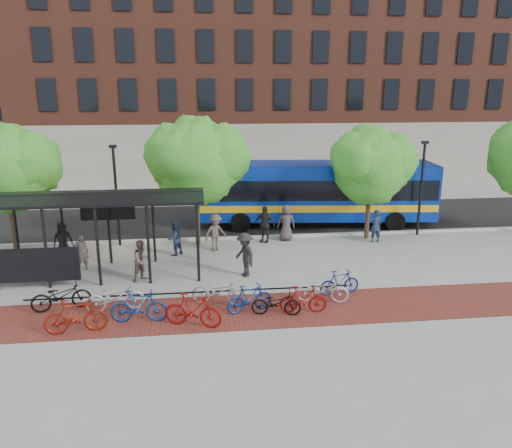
{
  "coord_description": "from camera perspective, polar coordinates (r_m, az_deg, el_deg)",
  "views": [
    {
      "loc": [
        -2.93,
        -21.52,
        7.84
      ],
      "look_at": [
        -0.25,
        1.05,
        1.6
      ],
      "focal_mm": 35.0,
      "sensor_mm": 36.0,
      "label": 1
    }
  ],
  "objects": [
    {
      "name": "pedestrian_1",
      "position": [
        23.31,
        -19.33,
        -3.06
      ],
      "size": [
        0.66,
        0.5,
        1.64
      ],
      "primitive_type": "imported",
      "rotation": [
        0.0,
        0.0,
        3.34
      ],
      "color": "#453B37",
      "rests_on": "ground"
    },
    {
      "name": "pedestrian_4",
      "position": [
        25.95,
        0.98,
        -0.01
      ],
      "size": [
        1.21,
        0.98,
        1.93
      ],
      "primitive_type": "imported",
      "rotation": [
        0.0,
        0.0,
        5.75
      ],
      "color": "black",
      "rests_on": "ground"
    },
    {
      "name": "bike_11",
      "position": [
        19.86,
        9.53,
        -6.58
      ],
      "size": [
        1.7,
        0.75,
        0.99
      ],
      "primitive_type": "imported",
      "rotation": [
        0.0,
        0.0,
        1.75
      ],
      "color": "navy",
      "rests_on": "ground"
    },
    {
      "name": "building_brick",
      "position": [
        49.29,
        8.87,
        17.69
      ],
      "size": [
        55.0,
        14.0,
        20.0
      ],
      "primitive_type": "cube",
      "color": "brown",
      "rests_on": "ground"
    },
    {
      "name": "bike_7",
      "position": [
        18.11,
        -0.77,
        -8.46
      ],
      "size": [
        1.82,
        1.0,
        1.06
      ],
      "primitive_type": "imported",
      "rotation": [
        0.0,
        0.0,
        1.88
      ],
      "color": "navy",
      "rests_on": "ground"
    },
    {
      "name": "pedestrian_9",
      "position": [
        21.25,
        -1.29,
        -3.54
      ],
      "size": [
        1.19,
        1.43,
        1.92
      ],
      "primitive_type": "imported",
      "rotation": [
        0.0,
        0.0,
        5.17
      ],
      "color": "black",
      "rests_on": "ground"
    },
    {
      "name": "bike_rack_rail",
      "position": [
        19.1,
        -7.37,
        -9.01
      ],
      "size": [
        12.0,
        0.05,
        0.95
      ],
      "primitive_type": "cube",
      "color": "black",
      "rests_on": "ground"
    },
    {
      "name": "curb",
      "position": [
        26.84,
        -0.21,
        -1.5
      ],
      "size": [
        160.0,
        0.25,
        0.12
      ],
      "primitive_type": "cube",
      "color": "#B7B7B2",
      "rests_on": "ground"
    },
    {
      "name": "bike_6",
      "position": [
        18.69,
        -4.31,
        -7.67
      ],
      "size": [
        2.19,
        1.36,
        1.09
      ],
      "primitive_type": "imported",
      "rotation": [
        0.0,
        0.0,
        1.24
      ],
      "color": "#A5A6A8",
      "rests_on": "ground"
    },
    {
      "name": "bike_0",
      "position": [
        19.57,
        -21.39,
        -7.65
      ],
      "size": [
        2.19,
        1.2,
        1.09
      ],
      "primitive_type": "imported",
      "rotation": [
        0.0,
        0.0,
        1.81
      ],
      "color": "black",
      "rests_on": "ground"
    },
    {
      "name": "brick_strip",
      "position": [
        18.3,
        -3.26,
        -10.02
      ],
      "size": [
        24.0,
        3.0,
        0.01
      ],
      "primitive_type": "cube",
      "color": "maroon",
      "rests_on": "ground"
    },
    {
      "name": "bike_10",
      "position": [
        19.06,
        7.59,
        -7.38
      ],
      "size": [
        2.07,
        1.11,
        1.03
      ],
      "primitive_type": "imported",
      "rotation": [
        0.0,
        0.0,
        1.35
      ],
      "color": "silver",
      "rests_on": "ground"
    },
    {
      "name": "tree_c",
      "position": [
        26.72,
        13.12,
        6.81
      ],
      "size": [
        4.66,
        3.8,
        5.92
      ],
      "color": "#382619",
      "rests_on": "ground"
    },
    {
      "name": "bus_shelter",
      "position": [
        22.21,
        -20.16,
        1.81
      ],
      "size": [
        10.6,
        3.07,
        3.6
      ],
      "color": "black",
      "rests_on": "ground"
    },
    {
      "name": "bike_1",
      "position": [
        17.63,
        -19.93,
        -9.86
      ],
      "size": [
        2.07,
        0.79,
        1.21
      ],
      "primitive_type": "imported",
      "rotation": [
        0.0,
        0.0,
        1.68
      ],
      "color": "maroon",
      "rests_on": "ground"
    },
    {
      "name": "tree_a",
      "position": [
        26.68,
        -26.52,
        5.99
      ],
      "size": [
        4.9,
        4.0,
        6.18
      ],
      "color": "#382619",
      "rests_on": "ground"
    },
    {
      "name": "bike_5",
      "position": [
        17.16,
        -7.2,
        -9.73
      ],
      "size": [
        2.08,
        1.18,
        1.2
      ],
      "primitive_type": "imported",
      "rotation": [
        0.0,
        0.0,
        1.24
      ],
      "color": "maroon",
      "rests_on": "ground"
    },
    {
      "name": "lamp_post_left",
      "position": [
        25.95,
        -15.69,
        3.46
      ],
      "size": [
        0.35,
        0.2,
        5.12
      ],
      "color": "black",
      "rests_on": "ground"
    },
    {
      "name": "lamp_post_right",
      "position": [
        28.27,
        18.37,
        4.19
      ],
      "size": [
        0.35,
        0.2,
        5.12
      ],
      "color": "black",
      "rests_on": "ground"
    },
    {
      "name": "asphalt_street",
      "position": [
        30.68,
        -1.07,
        0.56
      ],
      "size": [
        160.0,
        8.0,
        0.01
      ],
      "primitive_type": "cube",
      "color": "black",
      "rests_on": "ground"
    },
    {
      "name": "pedestrian_2",
      "position": [
        24.26,
        -9.29,
        -1.64
      ],
      "size": [
        1.02,
        1.02,
        1.67
      ],
      "primitive_type": "imported",
      "rotation": [
        0.0,
        0.0,
        3.9
      ],
      "color": "#21334E",
      "rests_on": "ground"
    },
    {
      "name": "pedestrian_6",
      "position": [
        26.28,
        3.47,
        0.15
      ],
      "size": [
        0.97,
        0.67,
        1.91
      ],
      "primitive_type": "imported",
      "rotation": [
        0.0,
        0.0,
        3.07
      ],
      "color": "#453B37",
      "rests_on": "ground"
    },
    {
      "name": "bike_2",
      "position": [
        18.87,
        -15.77,
        -8.02
      ],
      "size": [
        2.15,
        1.06,
        1.08
      ],
      "primitive_type": "imported",
      "rotation": [
        0.0,
        0.0,
        1.74
      ],
      "color": "#A9A9AB",
      "rests_on": "ground"
    },
    {
      "name": "bike_8",
      "position": [
        17.9,
        2.32,
        -8.99
      ],
      "size": [
        1.85,
        0.9,
        0.93
      ],
      "primitive_type": "imported",
      "rotation": [
        0.0,
        0.0,
        1.4
      ],
      "color": "black",
      "rests_on": "ground"
    },
    {
      "name": "ground",
      "position": [
        23.09,
        0.93,
        -4.5
      ],
      "size": [
        160.0,
        160.0,
        0.0
      ],
      "primitive_type": "plane",
      "color": "#9E9E99",
      "rests_on": "ground"
    },
    {
      "name": "building_tower",
      "position": [
        63.3,
        -20.02,
        20.99
      ],
      "size": [
        22.0,
        22.0,
        30.0
      ],
      "primitive_type": "cube",
      "color": "#7A664C",
      "rests_on": "ground"
    },
    {
      "name": "pedestrian_0",
      "position": [
        25.05,
        -21.21,
        -1.75
      ],
      "size": [
        1.06,
        0.89,
        1.84
      ],
      "primitive_type": "imported",
      "rotation": [
        0.0,
        0.0,
        0.39
      ],
      "color": "black",
      "rests_on": "ground"
    },
    {
      "name": "pedestrian_8",
      "position": [
        21.33,
        -12.9,
        -4.09
      ],
      "size": [
        1.08,
        1.07,
        1.76
      ],
      "primitive_type": "imported",
      "rotation": [
        0.0,
        0.0,
        0.74
      ],
      "color": "brown",
      "rests_on": "ground"
    },
    {
      "name": "tree_b",
      "position": [
        25.09,
        -6.71,
        7.51
      ],
      "size": [
        5.15,
        4.2,
        6.47
      ],
      "color": "#382619",
      "rests_on": "ground"
    },
    {
      "name": "pedestrian_3",
      "position": [
        24.65,
        -4.65,
        -0.97
      ],
      "size": [
        1.39,
        1.18,
        1.86
      ],
      "primitive_type": "imported",
      "rotation": [
        0.0,
        0.0,
        0.49
      ],
      "color": "#4E423A",
      "rests_on": "ground"
    },
    {
      "name": "bike_9",
      "position": [
        18.12,
        5.41,
        -8.57
      ],
      "size": [
        1.73,
        0.62,
        1.02
      ],
      "primitive_type": "imported",
      "rotation": [
        0.0,
        0.0,
        1.49
      ],
      "color": "maroon",
      "rests_on": "ground"
    },
    {
      "name": "bus",
      "position": [
        29.21,
        6.82,
        3.92
      ],
      "size": [
        13.81,
        4.32,
        3.67
      ],
      "rotation": [
        0.0,
        0.0,
        -0.1
      ],
      "color": "#082B9D",
      "rests_on": "ground"
    },
    {
      "name": "pedestrian_7",
      "position": [
        26.7,
        13.51,
        -0.21
      ],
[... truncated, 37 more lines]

